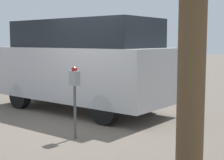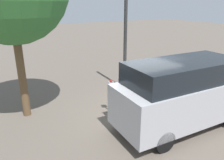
{
  "view_description": "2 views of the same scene",
  "coord_description": "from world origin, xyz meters",
  "px_view_note": "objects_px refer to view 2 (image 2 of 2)",
  "views": [
    {
      "loc": [
        -4.51,
        5.14,
        1.76
      ],
      "look_at": [
        -0.78,
        -0.05,
        1.03
      ],
      "focal_mm": 55.0,
      "sensor_mm": 36.0,
      "label": 1
    },
    {
      "loc": [
        -4.17,
        -5.83,
        3.91
      ],
      "look_at": [
        -0.41,
        0.57,
        1.31
      ],
      "focal_mm": 35.0,
      "sensor_mm": 36.0,
      "label": 2
    }
  ],
  "objects_px": {
    "parking_meter_near": "(111,89)",
    "lamp_post": "(125,52)",
    "parked_van": "(184,92)",
    "parking_meter_far": "(220,64)"
  },
  "relations": [
    {
      "from": "parking_meter_near",
      "to": "lamp_post",
      "type": "bearing_deg",
      "value": 56.8
    },
    {
      "from": "lamp_post",
      "to": "parked_van",
      "type": "relative_size",
      "value": 1.22
    },
    {
      "from": "lamp_post",
      "to": "parking_meter_far",
      "type": "bearing_deg",
      "value": -20.49
    },
    {
      "from": "lamp_post",
      "to": "parked_van",
      "type": "bearing_deg",
      "value": -93.64
    },
    {
      "from": "parking_meter_near",
      "to": "parked_van",
      "type": "distance_m",
      "value": 2.55
    },
    {
      "from": "parking_meter_near",
      "to": "lamp_post",
      "type": "height_order",
      "value": "lamp_post"
    },
    {
      "from": "parking_meter_far",
      "to": "parked_van",
      "type": "xyz_separation_m",
      "value": [
        -4.94,
        -2.05,
        0.21
      ]
    },
    {
      "from": "parking_meter_far",
      "to": "lamp_post",
      "type": "xyz_separation_m",
      "value": [
        -4.69,
        1.75,
        0.83
      ]
    },
    {
      "from": "parking_meter_near",
      "to": "parking_meter_far",
      "type": "relative_size",
      "value": 0.96
    },
    {
      "from": "parking_meter_far",
      "to": "lamp_post",
      "type": "bearing_deg",
      "value": 171.25
    }
  ]
}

